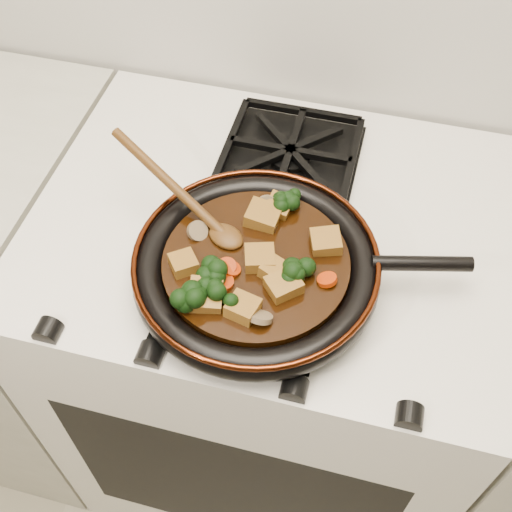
# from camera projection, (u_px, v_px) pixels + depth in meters

# --- Properties ---
(stove) EXTENTS (0.76, 0.60, 0.90)m
(stove) POSITION_uv_depth(u_px,v_px,m) (267.00, 356.00, 1.38)
(stove) COLOR silver
(stove) RESTS_ON ground
(burner_grate_front) EXTENTS (0.23, 0.23, 0.03)m
(burner_grate_front) POSITION_uv_depth(u_px,v_px,m) (248.00, 285.00, 0.93)
(burner_grate_front) COLOR black
(burner_grate_front) RESTS_ON stove
(burner_grate_back) EXTENTS (0.23, 0.23, 0.03)m
(burner_grate_back) POSITION_uv_depth(u_px,v_px,m) (290.00, 154.00, 1.09)
(burner_grate_back) COLOR black
(burner_grate_back) RESTS_ON stove
(skillet) EXTENTS (0.47, 0.35, 0.05)m
(skillet) POSITION_uv_depth(u_px,v_px,m) (257.00, 267.00, 0.91)
(skillet) COLOR black
(skillet) RESTS_ON burner_grate_front
(braising_sauce) EXTENTS (0.26, 0.26, 0.02)m
(braising_sauce) POSITION_uv_depth(u_px,v_px,m) (256.00, 265.00, 0.91)
(braising_sauce) COLOR black
(braising_sauce) RESTS_ON skillet
(tofu_cube_0) EXTENTS (0.04, 0.04, 0.03)m
(tofu_cube_0) POSITION_uv_depth(u_px,v_px,m) (279.00, 206.00, 0.95)
(tofu_cube_0) COLOR brown
(tofu_cube_0) RESTS_ON braising_sauce
(tofu_cube_1) EXTENTS (0.05, 0.05, 0.02)m
(tofu_cube_1) POSITION_uv_depth(u_px,v_px,m) (184.00, 264.00, 0.88)
(tofu_cube_1) COLOR brown
(tofu_cube_1) RESTS_ON braising_sauce
(tofu_cube_2) EXTENTS (0.05, 0.05, 0.03)m
(tofu_cube_2) POSITION_uv_depth(u_px,v_px,m) (243.00, 308.00, 0.84)
(tofu_cube_2) COLOR brown
(tofu_cube_2) RESTS_ON braising_sauce
(tofu_cube_3) EXTENTS (0.05, 0.05, 0.03)m
(tofu_cube_3) POSITION_uv_depth(u_px,v_px,m) (263.00, 216.00, 0.94)
(tofu_cube_3) COLOR brown
(tofu_cube_3) RESTS_ON braising_sauce
(tofu_cube_4) EXTENTS (0.06, 0.06, 0.03)m
(tofu_cube_4) POSITION_uv_depth(u_px,v_px,m) (284.00, 286.00, 0.86)
(tofu_cube_4) COLOR brown
(tofu_cube_4) RESTS_ON braising_sauce
(tofu_cube_5) EXTENTS (0.05, 0.05, 0.03)m
(tofu_cube_5) POSITION_uv_depth(u_px,v_px,m) (326.00, 242.00, 0.91)
(tofu_cube_5) COLOR brown
(tofu_cube_5) RESTS_ON braising_sauce
(tofu_cube_6) EXTENTS (0.05, 0.06, 0.03)m
(tofu_cube_6) POSITION_uv_depth(u_px,v_px,m) (206.00, 296.00, 0.85)
(tofu_cube_6) COLOR brown
(tofu_cube_6) RESTS_ON braising_sauce
(tofu_cube_7) EXTENTS (0.05, 0.05, 0.03)m
(tofu_cube_7) POSITION_uv_depth(u_px,v_px,m) (276.00, 271.00, 0.88)
(tofu_cube_7) COLOR brown
(tofu_cube_7) RESTS_ON braising_sauce
(tofu_cube_8) EXTENTS (0.05, 0.05, 0.02)m
(tofu_cube_8) POSITION_uv_depth(u_px,v_px,m) (260.00, 259.00, 0.89)
(tofu_cube_8) COLOR brown
(tofu_cube_8) RESTS_ON braising_sauce
(broccoli_floret_0) EXTENTS (0.09, 0.09, 0.08)m
(broccoli_floret_0) POSITION_uv_depth(u_px,v_px,m) (224.00, 294.00, 0.85)
(broccoli_floret_0) COLOR black
(broccoli_floret_0) RESTS_ON braising_sauce
(broccoli_floret_1) EXTENTS (0.08, 0.09, 0.06)m
(broccoli_floret_1) POSITION_uv_depth(u_px,v_px,m) (301.00, 276.00, 0.87)
(broccoli_floret_1) COLOR black
(broccoli_floret_1) RESTS_ON braising_sauce
(broccoli_floret_2) EXTENTS (0.07, 0.07, 0.06)m
(broccoli_floret_2) POSITION_uv_depth(u_px,v_px,m) (208.00, 274.00, 0.87)
(broccoli_floret_2) COLOR black
(broccoli_floret_2) RESTS_ON braising_sauce
(broccoli_floret_3) EXTENTS (0.09, 0.09, 0.07)m
(broccoli_floret_3) POSITION_uv_depth(u_px,v_px,m) (191.00, 300.00, 0.84)
(broccoli_floret_3) COLOR black
(broccoli_floret_3) RESTS_ON braising_sauce
(broccoli_floret_4) EXTENTS (0.08, 0.08, 0.07)m
(broccoli_floret_4) POSITION_uv_depth(u_px,v_px,m) (197.00, 295.00, 0.85)
(broccoli_floret_4) COLOR black
(broccoli_floret_4) RESTS_ON braising_sauce
(broccoli_floret_5) EXTENTS (0.07, 0.07, 0.07)m
(broccoli_floret_5) POSITION_uv_depth(u_px,v_px,m) (289.00, 203.00, 0.95)
(broccoli_floret_5) COLOR black
(broccoli_floret_5) RESTS_ON braising_sauce
(carrot_coin_0) EXTENTS (0.03, 0.03, 0.02)m
(carrot_coin_0) POSITION_uv_depth(u_px,v_px,m) (226.00, 267.00, 0.88)
(carrot_coin_0) COLOR #A82A04
(carrot_coin_0) RESTS_ON braising_sauce
(carrot_coin_1) EXTENTS (0.03, 0.03, 0.01)m
(carrot_coin_1) POSITION_uv_depth(u_px,v_px,m) (223.00, 282.00, 0.87)
(carrot_coin_1) COLOR #A82A04
(carrot_coin_1) RESTS_ON braising_sauce
(carrot_coin_2) EXTENTS (0.03, 0.03, 0.02)m
(carrot_coin_2) POSITION_uv_depth(u_px,v_px,m) (327.00, 280.00, 0.87)
(carrot_coin_2) COLOR #A82A04
(carrot_coin_2) RESTS_ON braising_sauce
(carrot_coin_3) EXTENTS (0.03, 0.03, 0.02)m
(carrot_coin_3) POSITION_uv_depth(u_px,v_px,m) (231.00, 269.00, 0.88)
(carrot_coin_3) COLOR #A82A04
(carrot_coin_3) RESTS_ON braising_sauce
(mushroom_slice_0) EXTENTS (0.04, 0.03, 0.03)m
(mushroom_slice_0) POSITION_uv_depth(u_px,v_px,m) (260.00, 317.00, 0.83)
(mushroom_slice_0) COLOR brown
(mushroom_slice_0) RESTS_ON braising_sauce
(mushroom_slice_1) EXTENTS (0.04, 0.04, 0.03)m
(mushroom_slice_1) POSITION_uv_depth(u_px,v_px,m) (198.00, 231.00, 0.92)
(mushroom_slice_1) COLOR brown
(mushroom_slice_1) RESTS_ON braising_sauce
(mushroom_slice_2) EXTENTS (0.04, 0.03, 0.03)m
(mushroom_slice_2) POSITION_uv_depth(u_px,v_px,m) (267.00, 206.00, 0.95)
(mushroom_slice_2) COLOR brown
(mushroom_slice_2) RESTS_ON braising_sauce
(wooden_spoon) EXTENTS (0.14, 0.09, 0.23)m
(wooden_spoon) POSITION_uv_depth(u_px,v_px,m) (194.00, 206.00, 0.93)
(wooden_spoon) COLOR #4B2C10
(wooden_spoon) RESTS_ON braising_sauce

